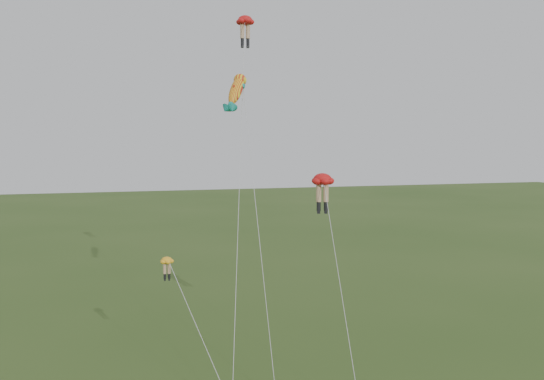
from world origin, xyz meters
name	(u,v)px	position (x,y,z in m)	size (l,w,h in m)	color
legs_kite_red_high	(245,29)	(1.60, 12.58, 22.05)	(5.56, 15.30, 23.05)	red
legs_kite_red_mid	(323,185)	(4.44, 4.74, 11.27)	(2.39, 9.46, 11.98)	red
legs_kite_yellow	(171,272)	(-5.18, 3.77, 6.58)	(3.08, 6.37, 7.41)	yellow
fish_kite	(237,91)	(-0.05, 8.61, 17.23)	(2.25, 10.22, 18.68)	yellow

